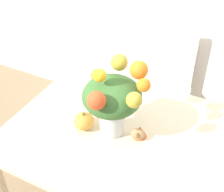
{
  "coord_description": "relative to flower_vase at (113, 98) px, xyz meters",
  "views": [
    {
      "loc": [
        0.5,
        -1.17,
        2.0
      ],
      "look_at": [
        -0.08,
        -0.03,
        1.02
      ],
      "focal_mm": 50.0,
      "sensor_mm": 36.0,
      "label": 1
    }
  ],
  "objects": [
    {
      "name": "dining_table",
      "position": [
        0.08,
        0.03,
        -0.33
      ],
      "size": [
        1.33,
        1.02,
        0.77
      ],
      "color": "beige",
      "rests_on": "ground_plane"
    },
    {
      "name": "flower_vase",
      "position": [
        0.0,
        0.0,
        0.0
      ],
      "size": [
        0.36,
        0.36,
        0.45
      ],
      "color": "silver",
      "rests_on": "dining_table"
    },
    {
      "name": "pumpkin",
      "position": [
        -0.16,
        -0.04,
        -0.19
      ],
      "size": [
        0.12,
        0.12,
        0.11
      ],
      "color": "gold",
      "rests_on": "dining_table"
    },
    {
      "name": "turkey_figurine",
      "position": [
        0.15,
        0.03,
        -0.2
      ],
      "size": [
        0.08,
        0.11,
        0.07
      ],
      "color": "#A87A4C",
      "rests_on": "dining_table"
    },
    {
      "name": "dining_chair_near_window",
      "position": [
        0.01,
        0.91,
        -0.51
      ],
      "size": [
        0.45,
        0.45,
        0.97
      ],
      "rotation": [
        0.0,
        0.0,
        0.08
      ],
      "color": "white",
      "rests_on": "ground_plane"
    }
  ]
}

